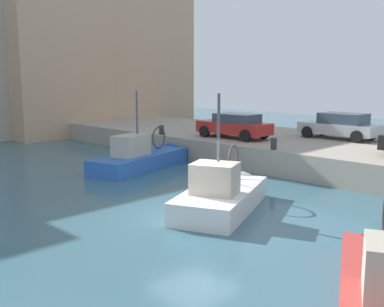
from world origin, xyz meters
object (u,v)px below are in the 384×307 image
at_px(mooring_bollard_south, 274,144).
at_px(mooring_bollard_mid, 161,130).
at_px(parked_car_red, 234,125).
at_px(parked_car_silver, 340,126).
at_px(fishing_boat_white, 224,203).
at_px(fishing_boat_blue, 144,165).

bearing_deg(mooring_bollard_south, mooring_bollard_mid, 90.00).
bearing_deg(parked_car_red, mooring_bollard_south, -115.35).
height_order(parked_car_red, mooring_bollard_south, parked_car_red).
relative_size(mooring_bollard_south, mooring_bollard_mid, 1.00).
bearing_deg(parked_car_silver, mooring_bollard_mid, 124.33).
bearing_deg(fishing_boat_white, mooring_bollard_mid, 60.06).
relative_size(fishing_boat_blue, mooring_bollard_mid, 12.71).
height_order(mooring_bollard_south, mooring_bollard_mid, same).
xyz_separation_m(fishing_boat_white, parked_car_silver, (11.47, 1.63, 1.79)).
xyz_separation_m(mooring_bollard_south, mooring_bollard_mid, (0.00, 8.00, 0.00)).
height_order(parked_car_silver, mooring_bollard_south, parked_car_silver).
xyz_separation_m(fishing_boat_blue, mooring_bollard_mid, (3.19, 2.33, 1.33)).
distance_m(fishing_boat_blue, mooring_bollard_mid, 4.17).
height_order(parked_car_red, mooring_bollard_mid, parked_car_red).
bearing_deg(fishing_boat_white, fishing_boat_blue, 71.50).
distance_m(parked_car_red, mooring_bollard_south, 4.41).
bearing_deg(fishing_boat_blue, fishing_boat_white, -108.50).
bearing_deg(mooring_bollard_mid, mooring_bollard_south, -90.00).
relative_size(parked_car_silver, mooring_bollard_south, 7.85).
bearing_deg(fishing_boat_white, mooring_bollard_south, 19.12).
xyz_separation_m(parked_car_silver, parked_car_red, (-3.83, 4.33, -0.02)).
height_order(fishing_boat_blue, parked_car_silver, fishing_boat_blue).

